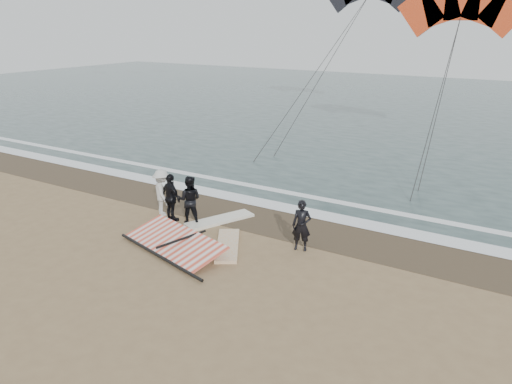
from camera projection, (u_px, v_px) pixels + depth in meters
ground at (199, 269)px, 14.99m from camera, size 120.00×120.00×0.00m
sea at (439, 110)px, 41.71m from camera, size 120.00×54.00×0.02m
wet_sand at (272, 220)px, 18.63m from camera, size 120.00×2.80×0.01m
foam_near at (289, 208)px, 19.76m from camera, size 120.00×0.90×0.01m
foam_far at (308, 196)px, 21.13m from camera, size 120.00×0.45×0.01m
man_main at (302, 226)px, 15.98m from camera, size 0.70×0.56×1.69m
board_white at (228, 245)px, 16.44m from camera, size 1.91×2.52×0.10m
board_cream at (220, 220)px, 18.53m from camera, size 1.75×2.69×0.11m
trio_cluster at (173, 196)px, 18.50m from camera, size 2.60×1.28×1.82m
sail_rig at (176, 242)px, 16.32m from camera, size 4.28×2.64×0.50m
kite_red at (461, 12)px, 25.99m from camera, size 7.49×4.84×11.92m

